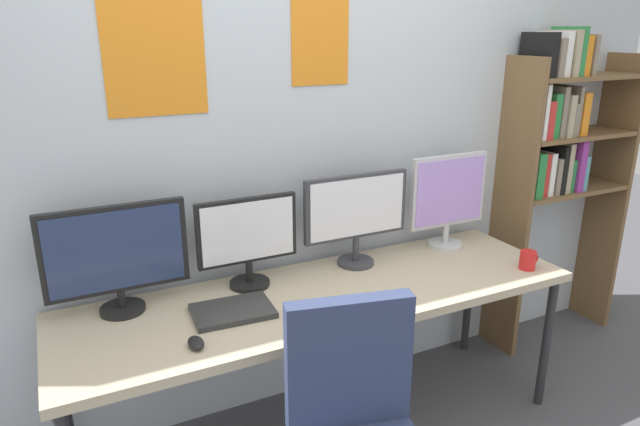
{
  "coord_description": "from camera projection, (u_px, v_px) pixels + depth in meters",
  "views": [
    {
      "loc": [
        -1.01,
        -1.4,
        1.84
      ],
      "look_at": [
        0.0,
        0.65,
        1.09
      ],
      "focal_mm": 31.61,
      "sensor_mm": 36.0,
      "label": 1
    }
  ],
  "objects": [
    {
      "name": "wall_back",
      "position": [
        285.0,
        149.0,
        2.65
      ],
      "size": [
        4.68,
        0.11,
        2.6
      ],
      "color": "silver",
      "rests_on": "ground_plane"
    },
    {
      "name": "desk",
      "position": [
        325.0,
        302.0,
        2.48
      ],
      "size": [
        2.28,
        0.68,
        0.74
      ],
      "color": "tan",
      "rests_on": "ground_plane"
    },
    {
      "name": "bookshelf",
      "position": [
        558.0,
        148.0,
        3.2
      ],
      "size": [
        0.83,
        0.28,
        1.85
      ],
      "color": "brown",
      "rests_on": "ground_plane"
    },
    {
      "name": "monitor_far_left",
      "position": [
        116.0,
        255.0,
        2.23
      ],
      "size": [
        0.56,
        0.18,
        0.45
      ],
      "color": "black",
      "rests_on": "desk"
    },
    {
      "name": "monitor_center_left",
      "position": [
        248.0,
        238.0,
        2.46
      ],
      "size": [
        0.45,
        0.18,
        0.41
      ],
      "color": "black",
      "rests_on": "desk"
    },
    {
      "name": "monitor_center_right",
      "position": [
        356.0,
        213.0,
        2.68
      ],
      "size": [
        0.54,
        0.18,
        0.45
      ],
      "color": "#38383D",
      "rests_on": "desk"
    },
    {
      "name": "monitor_far_right",
      "position": [
        448.0,
        197.0,
        2.91
      ],
      "size": [
        0.45,
        0.18,
        0.49
      ],
      "color": "silver",
      "rests_on": "desk"
    },
    {
      "name": "keyboard_main",
      "position": [
        351.0,
        312.0,
        2.27
      ],
      "size": [
        0.39,
        0.13,
        0.02
      ],
      "primitive_type": "cube",
      "color": "silver",
      "rests_on": "desk"
    },
    {
      "name": "computer_mouse",
      "position": [
        196.0,
        343.0,
        2.04
      ],
      "size": [
        0.06,
        0.1,
        0.03
      ],
      "primitive_type": "ellipsoid",
      "color": "black",
      "rests_on": "desk"
    },
    {
      "name": "laptop_closed",
      "position": [
        233.0,
        311.0,
        2.28
      ],
      "size": [
        0.33,
        0.24,
        0.02
      ],
      "primitive_type": "cube",
      "rotation": [
        0.0,
        0.0,
        -0.06
      ],
      "color": "#2D2D2D",
      "rests_on": "desk"
    },
    {
      "name": "coffee_mug",
      "position": [
        528.0,
        260.0,
        2.69
      ],
      "size": [
        0.11,
        0.08,
        0.09
      ],
      "color": "red",
      "rests_on": "desk"
    }
  ]
}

